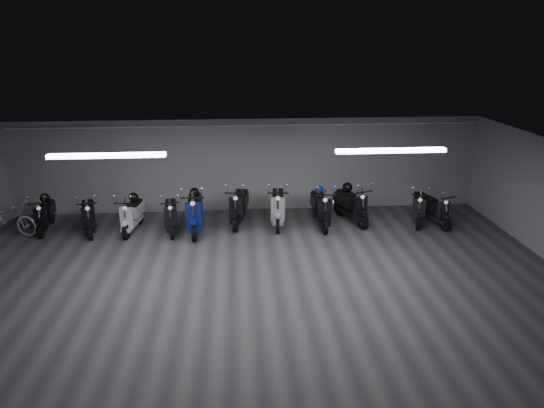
{
  "coord_description": "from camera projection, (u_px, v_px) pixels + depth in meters",
  "views": [
    {
      "loc": [
        -0.32,
        -8.8,
        5.07
      ],
      "look_at": [
        0.54,
        2.5,
        1.05
      ],
      "focal_mm": 31.34,
      "sensor_mm": 36.0,
      "label": 1
    }
  ],
  "objects": [
    {
      "name": "conduit",
      "position": [
        247.0,
        126.0,
        13.74
      ],
      "size": [
        13.6,
        0.05,
        0.05
      ],
      "primitive_type": "cylinder",
      "rotation": [
        0.0,
        1.57,
        0.0
      ],
      "color": "white",
      "rests_on": "back_wall"
    },
    {
      "name": "scooter_4",
      "position": [
        195.0,
        206.0,
        12.8
      ],
      "size": [
        0.7,
        2.0,
        1.48
      ],
      "primitive_type": null,
      "rotation": [
        0.0,
        0.0,
        0.02
      ],
      "color": "navy",
      "rests_on": "floor"
    },
    {
      "name": "scooter_8",
      "position": [
        352.0,
        200.0,
        13.47
      ],
      "size": [
        1.18,
        1.9,
        1.34
      ],
      "primitive_type": null,
      "rotation": [
        0.0,
        0.0,
        0.34
      ],
      "color": "black",
      "rests_on": "floor"
    },
    {
      "name": "scooter_7",
      "position": [
        321.0,
        203.0,
        13.23
      ],
      "size": [
        0.68,
        1.86,
        1.37
      ],
      "primitive_type": null,
      "rotation": [
        0.0,
        0.0,
        0.04
      ],
      "color": "black",
      "rests_on": "floor"
    },
    {
      "name": "fluor_strip_left",
      "position": [
        107.0,
        156.0,
        9.8
      ],
      "size": [
        2.4,
        0.18,
        0.08
      ],
      "primitive_type": "cube",
      "color": "white",
      "rests_on": "ceiling"
    },
    {
      "name": "helmet_1",
      "position": [
        319.0,
        190.0,
        13.37
      ],
      "size": [
        0.25,
        0.25,
        0.25
      ],
      "primitive_type": "sphere",
      "color": "navy",
      "rests_on": "scooter_7"
    },
    {
      "name": "scooter_2",
      "position": [
        132.0,
        210.0,
        12.85
      ],
      "size": [
        0.77,
        1.72,
        1.24
      ],
      "primitive_type": null,
      "rotation": [
        0.0,
        0.0,
        -0.13
      ],
      "color": "silver",
      "rests_on": "floor"
    },
    {
      "name": "back_wall",
      "position": [
        248.0,
        166.0,
        14.22
      ],
      "size": [
        14.0,
        0.01,
        2.8
      ],
      "primitive_type": "cube",
      "color": "#969699",
      "rests_on": "ground"
    },
    {
      "name": "bicycle",
      "position": [
        6.0,
        215.0,
        12.65
      ],
      "size": [
        1.84,
        1.05,
        1.12
      ],
      "primitive_type": "imported",
      "rotation": [
        0.0,
        0.0,
        1.31
      ],
      "color": "silver",
      "rests_on": "floor"
    },
    {
      "name": "ceiling",
      "position": [
        254.0,
        162.0,
        9.05
      ],
      "size": [
        14.0,
        10.0,
        0.01
      ],
      "primitive_type": "cube",
      "color": "gray",
      "rests_on": "ground"
    },
    {
      "name": "helmet_2",
      "position": [
        195.0,
        192.0,
        12.96
      ],
      "size": [
        0.26,
        0.26,
        0.26
      ],
      "primitive_type": "sphere",
      "color": "black",
      "rests_on": "scooter_4"
    },
    {
      "name": "helmet_4",
      "position": [
        45.0,
        198.0,
        13.02
      ],
      "size": [
        0.26,
        0.26,
        0.26
      ],
      "primitive_type": "sphere",
      "color": "black",
      "rests_on": "scooter_0"
    },
    {
      "name": "scooter_1",
      "position": [
        88.0,
        211.0,
        12.78
      ],
      "size": [
        1.01,
        1.77,
        1.25
      ],
      "primitive_type": null,
      "rotation": [
        0.0,
        0.0,
        0.29
      ],
      "color": "black",
      "rests_on": "floor"
    },
    {
      "name": "floor",
      "position": [
        255.0,
        291.0,
        9.99
      ],
      "size": [
        14.0,
        10.0,
        0.01
      ],
      "primitive_type": "cube",
      "color": "#3E3E41",
      "rests_on": "ground"
    },
    {
      "name": "helmet_3",
      "position": [
        134.0,
        197.0,
        12.97
      ],
      "size": [
        0.28,
        0.28,
        0.28
      ],
      "primitive_type": "sphere",
      "color": "black",
      "rests_on": "scooter_2"
    },
    {
      "name": "scooter_6",
      "position": [
        278.0,
        201.0,
        13.3
      ],
      "size": [
        0.8,
        1.94,
        1.41
      ],
      "primitive_type": null,
      "rotation": [
        0.0,
        0.0,
        -0.09
      ],
      "color": "#B5B4B9",
      "rests_on": "floor"
    },
    {
      "name": "scooter_3",
      "position": [
        171.0,
        210.0,
        12.86
      ],
      "size": [
        0.76,
        1.72,
        1.24
      ],
      "primitive_type": null,
      "rotation": [
        0.0,
        0.0,
        0.12
      ],
      "color": "black",
      "rests_on": "floor"
    },
    {
      "name": "helmet_0",
      "position": [
        347.0,
        187.0,
        13.59
      ],
      "size": [
        0.29,
        0.29,
        0.29
      ],
      "primitive_type": "sphere",
      "color": "black",
      "rests_on": "scooter_8"
    },
    {
      "name": "scooter_10",
      "position": [
        434.0,
        205.0,
        13.34
      ],
      "size": [
        0.97,
        1.68,
        1.19
      ],
      "primitive_type": null,
      "rotation": [
        0.0,
        0.0,
        0.3
      ],
      "color": "black",
      "rests_on": "floor"
    },
    {
      "name": "scooter_9",
      "position": [
        419.0,
        202.0,
        13.43
      ],
      "size": [
        1.1,
        1.76,
        1.24
      ],
      "primitive_type": null,
      "rotation": [
        0.0,
        0.0,
        -0.35
      ],
      "color": "black",
      "rests_on": "floor"
    },
    {
      "name": "fluor_strip_right",
      "position": [
        391.0,
        151.0,
        10.22
      ],
      "size": [
        2.4,
        0.18,
        0.08
      ],
      "primitive_type": "cube",
      "color": "white",
      "rests_on": "ceiling"
    },
    {
      "name": "scooter_0",
      "position": [
        44.0,
        210.0,
        12.9
      ],
      "size": [
        0.72,
        1.66,
        1.19
      ],
      "primitive_type": null,
      "rotation": [
        0.0,
        0.0,
        0.12
      ],
      "color": "black",
      "rests_on": "floor"
    },
    {
      "name": "scooter_5",
      "position": [
        239.0,
        201.0,
        13.37
      ],
      "size": [
        0.93,
        1.92,
        1.37
      ],
      "primitive_type": null,
      "rotation": [
        0.0,
        0.0,
        -0.18
      ],
      "color": "black",
      "rests_on": "floor"
    }
  ]
}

